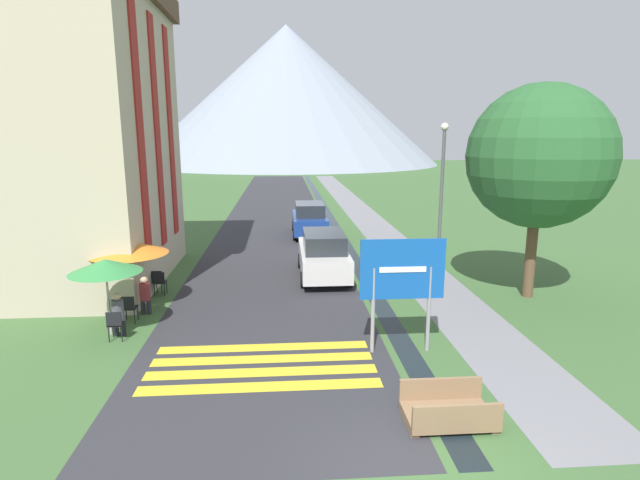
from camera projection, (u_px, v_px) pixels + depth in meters
The scene contains 22 objects.
ground_plane at pixel (319, 235), 27.69m from camera, with size 160.00×160.00×0.00m, color #3D6033.
road at pixel (276, 209), 37.26m from camera, with size 6.40×60.00×0.01m.
footpath at pixel (356, 208), 37.70m from camera, with size 2.20×60.00×0.01m.
drainage_channel at pixel (325, 209), 37.53m from camera, with size 0.60×60.00×0.00m.
crosswalk_marking at pixel (262, 365), 12.07m from camera, with size 5.44×2.54×0.01m.
mountain_distant at pixel (287, 96), 93.68m from camera, with size 56.60×56.60×25.20m.
hotel_building at pixel (75, 121), 17.96m from camera, with size 6.24×8.66×11.03m.
road_sign at pixel (402, 278), 12.48m from camera, with size 2.15×0.11×2.97m.
footbridge at pixel (448, 411), 9.68m from camera, with size 1.70×1.10×0.65m.
parked_car_near at pixel (323, 254), 19.40m from camera, with size 1.89×4.52×1.82m.
parked_car_far at pixel (310, 219), 27.45m from camera, with size 1.90×4.29×1.82m.
cafe_chair_middle at pixel (134, 294), 15.89m from camera, with size 0.40×0.40×0.85m.
cafe_chair_far_right at pixel (160, 281), 17.26m from camera, with size 0.40×0.40×0.85m.
cafe_chair_nearest at pixel (115, 323), 13.43m from camera, with size 0.40×0.40×0.85m.
cafe_chair_far_left at pixel (157, 280), 17.42m from camera, with size 0.40×0.40×0.85m.
cafe_chair_near_left at pixel (129, 307), 14.69m from camera, with size 0.40×0.40×0.85m.
cafe_umbrella_front_green at pixel (105, 266), 13.56m from camera, with size 1.94×1.94×2.17m.
cafe_umbrella_middle_orange at pixel (128, 247), 15.72m from camera, with size 2.47×2.47×2.21m.
person_seated_near at pixel (118, 312), 13.77m from camera, with size 0.32×0.32×1.24m.
person_seated_far at pixel (145, 293), 15.41m from camera, with size 0.32×0.32×1.21m.
streetlamp at pixel (441, 193), 17.87m from camera, with size 0.28×0.28×5.88m.
tree_by_path at pixel (540, 157), 16.27m from camera, with size 4.71×4.71×7.14m.
Camera 1 is at (-1.94, -7.07, 5.49)m, focal length 28.00 mm.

